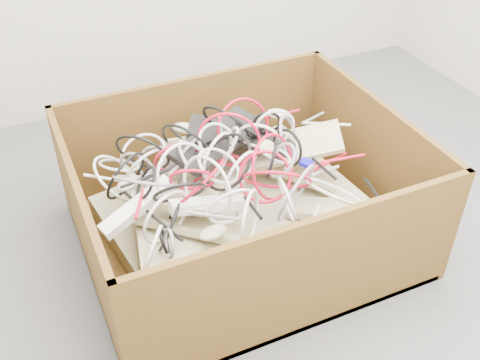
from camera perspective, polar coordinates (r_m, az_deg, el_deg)
name	(u,v)px	position (r m, az deg, el deg)	size (l,w,h in m)	color
ground	(320,245)	(2.40, 8.02, -6.49)	(3.00, 3.00, 0.00)	#515254
cardboard_box	(238,217)	(2.31, -0.21, -3.70)	(1.25, 1.04, 0.53)	#422C10
keyboard_pile	(244,180)	(2.24, 0.45, 0.05)	(0.95, 0.86, 0.32)	tan
mice_scatter	(234,171)	(2.18, -0.63, 0.94)	(0.85, 0.83, 0.23)	beige
power_strip_left	(137,207)	(2.04, -10.23, -2.65)	(0.30, 0.05, 0.04)	white
power_strip_right	(208,204)	(2.03, -3.23, -2.46)	(0.28, 0.05, 0.04)	white
vga_plug	(306,163)	(2.26, 6.62, 1.70)	(0.04, 0.04, 0.02)	#120CBA
cable_tangle	(212,169)	(2.11, -2.77, 1.06)	(1.11, 0.78, 0.44)	silver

